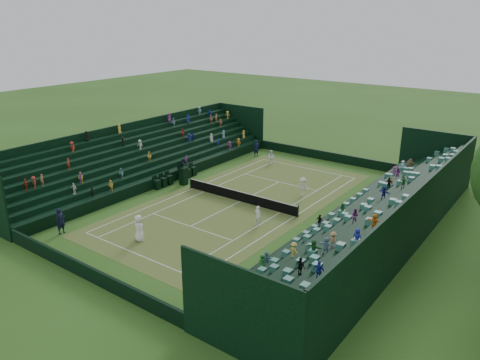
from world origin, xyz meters
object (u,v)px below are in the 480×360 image
Objects in this scene: umpire_chair at (183,174)px; player_far_west at (271,157)px; tennis_net at (240,196)px; player_near_west at (139,228)px; player_near_east at (258,216)px; player_far_east at (303,187)px.

umpire_chair reaches higher than player_far_west.
umpire_chair is (-7.04, 0.37, 0.57)m from tennis_net.
tennis_net is 5.89× the size of player_near_west.
player_near_east is at bearing -37.82° from tennis_net.
tennis_net is at bearing -84.62° from player_far_west.
player_near_east is at bearing -113.07° from player_near_west.
player_far_east is (-0.43, 7.73, 0.03)m from player_near_east.
umpire_chair is 1.63× the size of player_far_west.
player_near_east reaches higher than tennis_net.
player_far_west is at bearing 109.42° from tennis_net.
umpire_chair is at bearing -120.86° from player_far_west.
player_near_west is at bearing -117.60° from player_far_east.
umpire_chair is at bearing -167.82° from player_far_east.
player_near_west is 1.21× the size of player_near_east.
player_far_west is at bearing 73.18° from umpire_chair.
tennis_net is 5.86m from player_far_east.
player_near_east is at bearing -74.72° from player_far_west.
player_far_east is (3.62, 4.59, 0.32)m from tennis_net.
player_far_west is (3.19, 10.55, -0.31)m from umpire_chair.
player_near_west is 9.00m from player_near_east.
player_near_west is 21.45m from player_far_west.
player_near_west is at bearing -61.87° from umpire_chair.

